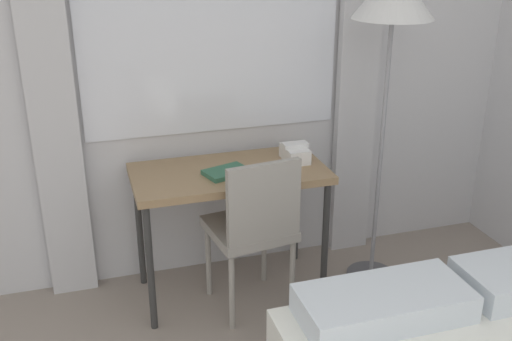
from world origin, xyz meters
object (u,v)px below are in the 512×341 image
object	(u,v)px
desk	(229,183)
telephone	(295,153)
book	(227,172)
desk_chair	(254,224)
standing_lamp	(393,13)

from	to	relation	value
desk	telephone	bearing A→B (deg)	4.32
desk	book	distance (m)	0.10
desk	telephone	size ratio (longest dim) A/B	5.44
desk	desk_chair	bearing A→B (deg)	-71.65
book	standing_lamp	bearing A→B (deg)	-4.72
telephone	standing_lamp	bearing A→B (deg)	-18.97
book	desk_chair	bearing A→B (deg)	-58.67
telephone	book	bearing A→B (deg)	-168.65
standing_lamp	book	world-z (taller)	standing_lamp
desk	book	xyz separation A→B (m)	(-0.03, -0.05, 0.09)
standing_lamp	book	xyz separation A→B (m)	(-0.84, 0.07, -0.77)
desk_chair	telephone	world-z (taller)	desk_chair
desk_chair	standing_lamp	distance (m)	1.25
standing_lamp	book	distance (m)	1.14
desk_chair	telephone	bearing A→B (deg)	30.78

